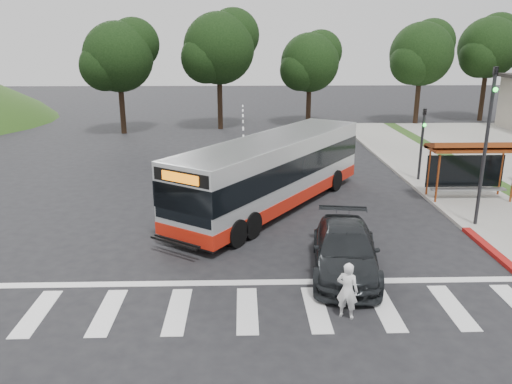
{
  "coord_description": "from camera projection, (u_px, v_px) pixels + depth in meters",
  "views": [
    {
      "loc": [
        -0.11,
        -17.76,
        7.44
      ],
      "look_at": [
        0.44,
        1.45,
        1.6
      ],
      "focal_mm": 35.0,
      "sensor_mm": 36.0,
      "label": 1
    }
  ],
  "objects": [
    {
      "name": "tree_north_b",
      "position": [
        311.0,
        61.0,
        44.51
      ],
      "size": [
        5.72,
        5.33,
        8.43
      ],
      "color": "black",
      "rests_on": "ground"
    },
    {
      "name": "bus_shelter",
      "position": [
        472.0,
        153.0,
        23.65
      ],
      "size": [
        4.2,
        1.6,
        2.86
      ],
      "color": "brown",
      "rests_on": "sidewalk_east"
    },
    {
      "name": "pedestrian",
      "position": [
        347.0,
        290.0,
        13.79
      ],
      "size": [
        0.72,
        0.63,
        1.65
      ],
      "primitive_type": "imported",
      "rotation": [
        0.0,
        0.0,
        2.67
      ],
      "color": "white",
      "rests_on": "ground"
    },
    {
      "name": "curb_east_red",
      "position": [
        503.0,
        260.0,
        17.46
      ],
      "size": [
        0.32,
        6.0,
        0.15
      ],
      "primitive_type": "cube",
      "color": "maroon",
      "rests_on": "ground"
    },
    {
      "name": "tree_north_a",
      "position": [
        220.0,
        47.0,
        42.02
      ],
      "size": [
        6.6,
        6.15,
        10.17
      ],
      "color": "black",
      "rests_on": "ground"
    },
    {
      "name": "traffic_signal_ne_tall",
      "position": [
        487.0,
        135.0,
        19.72
      ],
      "size": [
        0.18,
        0.37,
        6.5
      ],
      "color": "black",
      "rests_on": "ground"
    },
    {
      "name": "sidewalk_east",
      "position": [
        447.0,
        182.0,
        27.09
      ],
      "size": [
        4.0,
        40.0,
        0.12
      ],
      "primitive_type": "cube",
      "color": "gray",
      "rests_on": "ground"
    },
    {
      "name": "tree_ne_a",
      "position": [
        422.0,
        53.0,
        44.57
      ],
      "size": [
        6.16,
        5.74,
        9.3
      ],
      "color": "black",
      "rests_on": "parking_lot"
    },
    {
      "name": "curb_east",
      "position": [
        410.0,
        182.0,
        27.03
      ],
      "size": [
        0.3,
        40.0,
        0.15
      ],
      "primitive_type": "cube",
      "color": "#9E9991",
      "rests_on": "ground"
    },
    {
      "name": "ground",
      "position": [
        246.0,
        243.0,
        19.15
      ],
      "size": [
        140.0,
        140.0,
        0.0
      ],
      "primitive_type": "plane",
      "color": "black",
      "rests_on": "ground"
    },
    {
      "name": "dark_sedan",
      "position": [
        345.0,
        250.0,
        16.6
      ],
      "size": [
        2.87,
        5.49,
        1.52
      ],
      "primitive_type": "imported",
      "rotation": [
        0.0,
        0.0,
        -0.15
      ],
      "color": "#212427",
      "rests_on": "ground"
    },
    {
      "name": "tree_north_c",
      "position": [
        119.0,
        56.0,
        40.07
      ],
      "size": [
        6.16,
        5.74,
        9.3
      ],
      "color": "black",
      "rests_on": "ground"
    },
    {
      "name": "traffic_signal_ne_short",
      "position": [
        422.0,
        137.0,
        26.81
      ],
      "size": [
        0.18,
        0.37,
        4.0
      ],
      "color": "black",
      "rests_on": "ground"
    },
    {
      "name": "transit_bus",
      "position": [
        273.0,
        173.0,
        22.83
      ],
      "size": [
        9.42,
        11.89,
        3.25
      ],
      "primitive_type": null,
      "rotation": [
        0.0,
        0.0,
        -0.61
      ],
      "color": "#BABDBF",
      "rests_on": "ground"
    },
    {
      "name": "crosswalk_ladder",
      "position": [
        247.0,
        310.0,
        14.37
      ],
      "size": [
        18.0,
        2.6,
        0.01
      ],
      "primitive_type": "cube",
      "color": "silver",
      "rests_on": "ground"
    },
    {
      "name": "tree_ne_b",
      "position": [
        489.0,
        47.0,
        46.52
      ],
      "size": [
        6.16,
        5.74,
        10.02
      ],
      "color": "black",
      "rests_on": "ground"
    }
  ]
}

